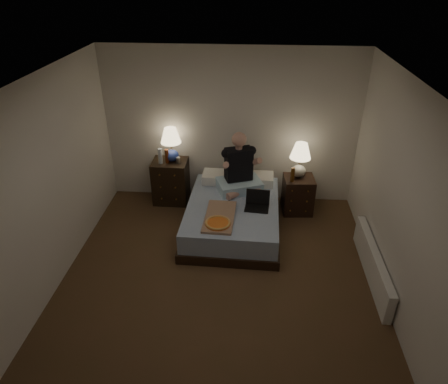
# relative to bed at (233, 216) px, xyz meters

# --- Properties ---
(floor) EXTENTS (4.00, 4.50, 0.00)m
(floor) POSITION_rel_bed_xyz_m (-0.10, -1.27, -0.22)
(floor) COLOR brown
(floor) RESTS_ON ground
(ceiling) EXTENTS (4.00, 4.50, 0.00)m
(ceiling) POSITION_rel_bed_xyz_m (-0.10, -1.27, 2.28)
(ceiling) COLOR white
(ceiling) RESTS_ON ground
(wall_back) EXTENTS (4.00, 0.00, 2.50)m
(wall_back) POSITION_rel_bed_xyz_m (-0.10, 0.98, 1.03)
(wall_back) COLOR silver
(wall_back) RESTS_ON ground
(wall_left) EXTENTS (0.00, 4.50, 2.50)m
(wall_left) POSITION_rel_bed_xyz_m (-2.10, -1.27, 1.03)
(wall_left) COLOR silver
(wall_left) RESTS_ON ground
(wall_right) EXTENTS (0.00, 4.50, 2.50)m
(wall_right) POSITION_rel_bed_xyz_m (1.90, -1.27, 1.03)
(wall_right) COLOR silver
(wall_right) RESTS_ON ground
(bed) EXTENTS (1.37, 1.80, 0.44)m
(bed) POSITION_rel_bed_xyz_m (0.00, 0.00, 0.00)
(bed) COLOR #5273A5
(bed) RESTS_ON floor
(nightstand_left) EXTENTS (0.56, 0.51, 0.73)m
(nightstand_left) POSITION_rel_bed_xyz_m (-1.07, 0.78, 0.14)
(nightstand_left) COLOR black
(nightstand_left) RESTS_ON floor
(nightstand_right) EXTENTS (0.49, 0.45, 0.60)m
(nightstand_right) POSITION_rel_bed_xyz_m (1.00, 0.58, 0.08)
(nightstand_right) COLOR black
(nightstand_right) RESTS_ON floor
(lamp_left) EXTENTS (0.36, 0.36, 0.56)m
(lamp_left) POSITION_rel_bed_xyz_m (-1.03, 0.78, 0.79)
(lamp_left) COLOR #293D97
(lamp_left) RESTS_ON nightstand_left
(lamp_right) EXTENTS (0.37, 0.37, 0.56)m
(lamp_right) POSITION_rel_bed_xyz_m (0.99, 0.64, 0.66)
(lamp_right) COLOR gray
(lamp_right) RESTS_ON nightstand_right
(water_bottle) EXTENTS (0.07, 0.07, 0.25)m
(water_bottle) POSITION_rel_bed_xyz_m (-1.20, 0.68, 0.63)
(water_bottle) COLOR silver
(water_bottle) RESTS_ON nightstand_left
(soda_can) EXTENTS (0.07, 0.07, 0.10)m
(soda_can) POSITION_rel_bed_xyz_m (-0.92, 0.71, 0.56)
(soda_can) COLOR #B0AFAB
(soda_can) RESTS_ON nightstand_left
(beer_bottle_left) EXTENTS (0.06, 0.06, 0.23)m
(beer_bottle_left) POSITION_rel_bed_xyz_m (-1.10, 0.70, 0.62)
(beer_bottle_left) COLOR #5D250D
(beer_bottle_left) RESTS_ON nightstand_left
(beer_bottle_right) EXTENTS (0.06, 0.06, 0.23)m
(beer_bottle_right) POSITION_rel_bed_xyz_m (0.88, 0.47, 0.49)
(beer_bottle_right) COLOR #502C0B
(beer_bottle_right) RESTS_ON nightstand_right
(person) EXTENTS (0.80, 0.71, 0.93)m
(person) POSITION_rel_bed_xyz_m (0.07, 0.42, 0.69)
(person) COLOR black
(person) RESTS_ON bed
(laptop) EXTENTS (0.36, 0.31, 0.24)m
(laptop) POSITION_rel_bed_xyz_m (0.35, -0.11, 0.34)
(laptop) COLOR black
(laptop) RESTS_ON bed
(pizza_box) EXTENTS (0.43, 0.78, 0.08)m
(pizza_box) POSITION_rel_bed_xyz_m (-0.17, -0.58, 0.26)
(pizza_box) COLOR #A17B61
(pizza_box) RESTS_ON bed
(radiator) EXTENTS (0.10, 1.60, 0.40)m
(radiator) POSITION_rel_bed_xyz_m (1.83, -0.92, -0.02)
(radiator) COLOR silver
(radiator) RESTS_ON floor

